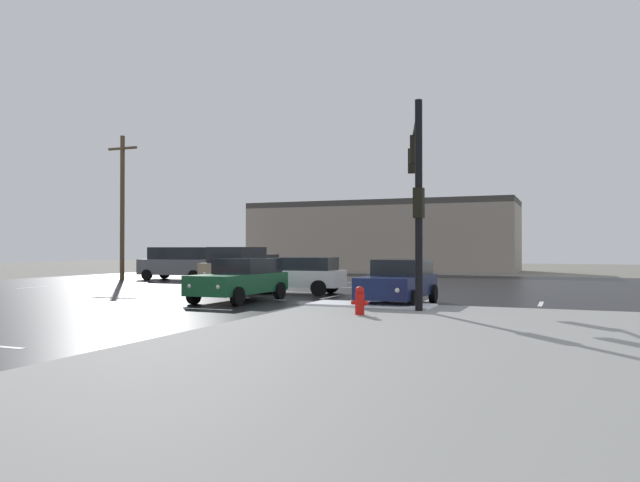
% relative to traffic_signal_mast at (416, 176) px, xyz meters
% --- Properties ---
extents(ground_plane, '(120.00, 120.00, 0.00)m').
position_rel_traffic_signal_mast_xyz_m(ground_plane, '(-6.33, 3.34, -4.36)').
color(ground_plane, slate).
extents(road_asphalt, '(44.00, 44.00, 0.02)m').
position_rel_traffic_signal_mast_xyz_m(road_asphalt, '(-6.33, 3.34, -4.35)').
color(road_asphalt, black).
rests_on(road_asphalt, ground_plane).
extents(snow_strip_curbside, '(4.00, 1.60, 0.06)m').
position_rel_traffic_signal_mast_xyz_m(snow_strip_curbside, '(-1.33, -0.66, -4.19)').
color(snow_strip_curbside, white).
rests_on(snow_strip_curbside, sidewalk_corner).
extents(lane_markings, '(36.15, 36.15, 0.01)m').
position_rel_traffic_signal_mast_xyz_m(lane_markings, '(-5.13, 1.96, -4.34)').
color(lane_markings, silver).
rests_on(lane_markings, road_asphalt).
extents(traffic_signal_mast, '(1.87, 6.23, 6.28)m').
position_rel_traffic_signal_mast_xyz_m(traffic_signal_mast, '(0.00, 0.00, 0.00)').
color(traffic_signal_mast, black).
rests_on(traffic_signal_mast, sidewalk_corner).
extents(fire_hydrant, '(0.48, 0.26, 0.79)m').
position_rel_traffic_signal_mast_xyz_m(fire_hydrant, '(-0.81, -3.40, -3.83)').
color(fire_hydrant, red).
rests_on(fire_hydrant, sidewalk_corner).
extents(strip_building_background, '(23.43, 8.00, 6.10)m').
position_rel_traffic_signal_mast_xyz_m(strip_building_background, '(-10.98, 33.27, -1.31)').
color(strip_building_background, gray).
rests_on(strip_building_background, ground_plane).
extents(sedan_green, '(2.13, 4.58, 1.58)m').
position_rel_traffic_signal_mast_xyz_m(sedan_green, '(-6.72, 0.37, -3.51)').
color(sedan_green, '#195933').
rests_on(sedan_green, road_asphalt).
extents(sedan_navy, '(2.02, 4.54, 1.58)m').
position_rel_traffic_signal_mast_xyz_m(sedan_navy, '(-0.87, 1.10, -3.51)').
color(sedan_navy, '#141E47').
rests_on(sedan_navy, road_asphalt).
extents(suv_grey, '(4.94, 2.44, 2.03)m').
position_rel_traffic_signal_mast_xyz_m(suv_grey, '(-17.97, 12.29, -3.27)').
color(suv_grey, slate).
rests_on(suv_grey, road_asphalt).
extents(suv_tan, '(2.62, 5.00, 2.03)m').
position_rel_traffic_signal_mast_xyz_m(suv_tan, '(-10.60, 6.84, -3.27)').
color(suv_tan, tan).
rests_on(suv_tan, road_asphalt).
extents(sedan_silver, '(4.68, 2.45, 1.58)m').
position_rel_traffic_signal_mast_xyz_m(sedan_silver, '(-13.96, 14.00, -3.51)').
color(sedan_silver, '#B7BABF').
rests_on(sedan_silver, road_asphalt).
extents(sedan_white, '(4.65, 2.32, 1.58)m').
position_rel_traffic_signal_mast_xyz_m(sedan_white, '(-6.38, 4.45, -3.51)').
color(sedan_white, white).
rests_on(sedan_white, road_asphalt).
extents(utility_pole_far, '(2.20, 0.28, 9.16)m').
position_rel_traffic_signal_mast_xyz_m(utility_pole_far, '(-21.72, 11.54, 0.43)').
color(utility_pole_far, brown).
rests_on(utility_pole_far, ground_plane).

